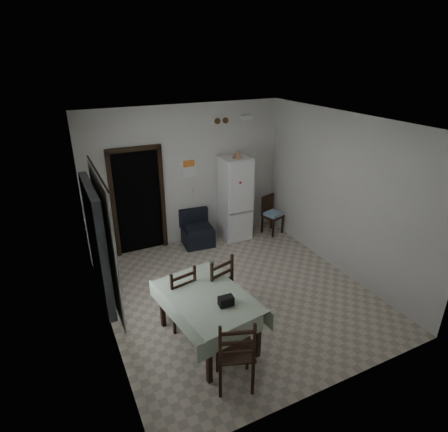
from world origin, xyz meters
TOP-DOWN VIEW (x-y plane):
  - ground at (0.00, 0.00)m, footprint 4.50×4.50m
  - ceiling at (0.00, 0.00)m, footprint 4.20×4.50m
  - wall_back at (0.00, 2.25)m, footprint 4.20×0.02m
  - wall_front at (0.00, -2.25)m, footprint 4.20×0.02m
  - wall_left at (-2.10, 0.00)m, footprint 0.02×4.50m
  - wall_right at (2.10, 0.00)m, footprint 0.02×4.50m
  - doorway at (-1.05, 2.45)m, footprint 1.06×0.52m
  - window_recess at (-2.15, -0.20)m, footprint 0.10×1.20m
  - curtain at (-2.04, -0.20)m, footprint 0.02×1.45m
  - curtain_rod at (-2.03, -0.20)m, footprint 0.02×1.60m
  - calendar at (0.05, 2.24)m, footprint 0.28×0.02m
  - calendar_image at (0.05, 2.23)m, footprint 0.24×0.01m
  - light_switch at (0.15, 2.24)m, footprint 0.08×0.02m
  - vent_left at (0.70, 2.23)m, footprint 0.12×0.03m
  - vent_right at (0.88, 2.23)m, footprint 0.12×0.03m
  - emergency_light at (1.35, 2.21)m, footprint 0.25×0.07m
  - fridge at (0.96, 1.93)m, footprint 0.61×0.61m
  - tan_cone at (0.97, 1.86)m, footprint 0.24×0.24m
  - navy_seat at (0.08, 1.93)m, footprint 0.67×0.66m
  - corner_chair at (1.81, 1.71)m, footprint 0.47×0.47m
  - dining_table at (-0.90, -0.83)m, footprint 1.19×1.62m
  - black_bag at (-0.77, -1.13)m, footprint 0.20×0.13m
  - dining_chair_far_left at (-1.14, -0.27)m, footprint 0.51×0.51m
  - dining_chair_far_right at (-0.57, -0.31)m, footprint 0.56×0.56m
  - dining_chair_near_head at (-0.91, -1.66)m, footprint 0.58×0.58m

SIDE VIEW (x-z plane):
  - ground at x=0.00m, z-range 0.00..0.00m
  - navy_seat at x=0.08m, z-range 0.00..0.75m
  - dining_table at x=-0.90m, z-range 0.00..0.77m
  - corner_chair at x=1.81m, z-range 0.00..0.87m
  - dining_chair_far_left at x=-1.14m, z-range 0.00..1.02m
  - dining_chair_near_head at x=-0.91m, z-range 0.00..1.06m
  - dining_chair_far_right at x=-0.57m, z-range 0.00..1.07m
  - black_bag at x=-0.77m, z-range 0.77..0.90m
  - fridge at x=0.96m, z-range 0.00..1.82m
  - doorway at x=-1.05m, z-range -0.05..2.17m
  - light_switch at x=0.15m, z-range 1.04..1.16m
  - wall_back at x=0.00m, z-range 0.00..2.90m
  - wall_front at x=0.00m, z-range 0.00..2.90m
  - wall_left at x=-2.10m, z-range 0.00..2.90m
  - wall_right at x=2.10m, z-range 0.00..2.90m
  - window_recess at x=-2.15m, z-range 0.75..2.35m
  - curtain at x=-2.04m, z-range 0.62..2.48m
  - calendar at x=0.05m, z-range 1.42..1.82m
  - calendar_image at x=0.05m, z-range 1.65..1.79m
  - tan_cone at x=0.97m, z-range 1.82..1.99m
  - curtain_rod at x=-2.03m, z-range 2.49..2.51m
  - vent_left at x=0.70m, z-range 2.46..2.58m
  - vent_right at x=0.88m, z-range 2.46..2.58m
  - emergency_light at x=1.35m, z-range 2.50..2.59m
  - ceiling at x=0.00m, z-range 2.89..2.91m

